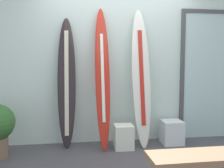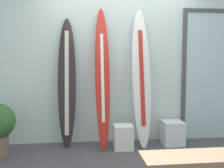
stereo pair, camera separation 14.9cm
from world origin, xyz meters
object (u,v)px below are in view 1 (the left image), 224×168
surfboard_crimson (103,79)px  glass_door (210,73)px  display_block_left (124,137)px  bench (197,161)px  surfboard_charcoal (67,84)px  display_block_center (172,132)px  surfboard_ivory (141,77)px

surfboard_crimson → glass_door: 1.92m
surfboard_crimson → display_block_left: surfboard_crimson is taller
surfboard_crimson → bench: bearing=-68.0°
surfboard_crimson → glass_door: (1.90, 0.26, 0.06)m
glass_door → bench: glass_door is taller
surfboard_charcoal → surfboard_crimson: size_ratio=0.92×
display_block_left → glass_door: glass_door is taller
surfboard_charcoal → glass_door: size_ratio=0.91×
display_block_center → display_block_left: bearing=-171.8°
display_block_left → bench: size_ratio=0.40×
surfboard_crimson → display_block_left: (0.31, -0.12, -0.88)m
surfboard_charcoal → surfboard_crimson: surfboard_crimson is taller
glass_door → bench: (-1.22, -1.95, -0.72)m
surfboard_crimson → bench: 1.93m
surfboard_ivory → display_block_left: bearing=-154.6°
display_block_center → glass_door: (0.78, 0.26, 0.94)m
surfboard_charcoal → surfboard_ivory: surfboard_ivory is taller
bench → surfboard_ivory: bearing=92.3°
display_block_center → bench: bench is taller
surfboard_crimson → bench: surfboard_crimson is taller
surfboard_crimson → display_block_left: bearing=-20.9°
surfboard_ivory → display_block_left: 0.95m
surfboard_charcoal → surfboard_ivory: size_ratio=0.92×
display_block_center → bench: 1.76m
surfboard_crimson → surfboard_ivory: size_ratio=1.00×
surfboard_ivory → display_block_center: bearing=-3.1°
display_block_left → surfboard_crimson: bearing=159.1°
bench → display_block_center: bearing=75.4°
surfboard_crimson → bench: size_ratio=2.37×
display_block_left → bench: 1.63m
surfboard_charcoal → glass_door: glass_door is taller
surfboard_charcoal → surfboard_ivory: (1.15, -0.07, 0.09)m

